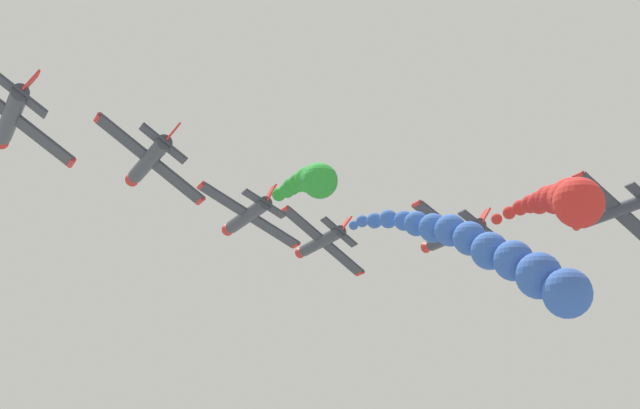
# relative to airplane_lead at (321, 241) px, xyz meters

# --- Properties ---
(airplane_lead) EXTENTS (7.92, 10.35, 5.95)m
(airplane_lead) POSITION_rel_airplane_lead_xyz_m (0.00, 0.00, 0.00)
(airplane_lead) COLOR #333842
(smoke_trail_lead) EXTENTS (6.18, 27.64, 11.78)m
(smoke_trail_lead) POSITION_rel_airplane_lead_xyz_m (2.46, -26.66, -6.27)
(smoke_trail_lead) COLOR blue
(airplane_left_inner) EXTENTS (8.64, 10.35, 4.74)m
(airplane_left_inner) POSITION_rel_airplane_lead_xyz_m (-9.97, -8.65, -0.40)
(airplane_left_inner) COLOR #333842
(smoke_trail_left_inner) EXTENTS (4.45, 17.10, 4.83)m
(smoke_trail_left_inner) POSITION_rel_airplane_lead_xyz_m (-11.62, -27.10, -2.38)
(smoke_trail_left_inner) COLOR green
(airplane_right_inner) EXTENTS (8.24, 10.35, 5.47)m
(airplane_right_inner) POSITION_rel_airplane_lead_xyz_m (9.25, -8.53, -0.42)
(airplane_right_inner) COLOR #333842
(smoke_trail_right_inner) EXTENTS (10.71, 25.76, 7.17)m
(smoke_trail_right_inner) POSITION_rel_airplane_lead_xyz_m (3.54, -33.81, -3.87)
(smoke_trail_right_inner) COLOR red
(airplane_left_outer) EXTENTS (8.05, 10.35, 5.76)m
(airplane_left_outer) POSITION_rel_airplane_lead_xyz_m (-20.44, -18.23, 0.55)
(airplane_left_outer) COLOR #333842
(airplane_right_outer) EXTENTS (7.94, 10.35, 5.92)m
(airplane_right_outer) POSITION_rel_airplane_lead_xyz_m (19.46, -17.83, 0.58)
(airplane_right_outer) COLOR #333842
(airplane_trailing) EXTENTS (8.10, 10.35, 5.69)m
(airplane_trailing) POSITION_rel_airplane_lead_xyz_m (-30.74, -25.64, 0.19)
(airplane_trailing) COLOR #333842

